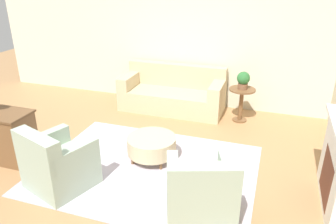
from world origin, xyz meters
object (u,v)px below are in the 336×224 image
object	(u,v)px
couch	(173,94)
ottoman_table	(152,145)
potted_plant_on_side_table	(243,80)
side_table	(241,99)
armchair_right	(200,194)
armchair_left	(57,165)

from	to	relation	value
couch	ottoman_table	distance (m)	2.12
ottoman_table	potted_plant_on_side_table	xyz separation A→B (m)	(1.15, 1.94, 0.60)
side_table	couch	bearing A→B (deg)	173.90
couch	side_table	xyz separation A→B (m)	(1.47, -0.16, 0.12)
side_table	potted_plant_on_side_table	xyz separation A→B (m)	(0.00, 0.00, 0.41)
couch	ottoman_table	size ratio (longest dim) A/B	2.81
side_table	armchair_right	bearing A→B (deg)	-92.06
potted_plant_on_side_table	armchair_right	bearing A→B (deg)	-92.06
armchair_right	potted_plant_on_side_table	distance (m)	3.06
armchair_left	potted_plant_on_side_table	size ratio (longest dim) A/B	2.94
armchair_left	armchair_right	distance (m)	2.01
couch	side_table	bearing A→B (deg)	-6.10
ottoman_table	side_table	bearing A→B (deg)	59.32
armchair_right	ottoman_table	size ratio (longest dim) A/B	1.29
side_table	potted_plant_on_side_table	size ratio (longest dim) A/B	1.98
ottoman_table	potted_plant_on_side_table	bearing A→B (deg)	59.32
potted_plant_on_side_table	side_table	bearing A→B (deg)	0.00
armchair_right	potted_plant_on_side_table	bearing A→B (deg)	87.94
ottoman_table	potted_plant_on_side_table	distance (m)	2.33
ottoman_table	armchair_left	bearing A→B (deg)	-131.76
side_table	potted_plant_on_side_table	world-z (taller)	potted_plant_on_side_table
potted_plant_on_side_table	ottoman_table	bearing A→B (deg)	-120.68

